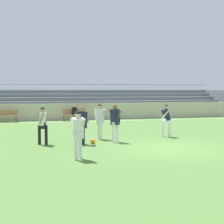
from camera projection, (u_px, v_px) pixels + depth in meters
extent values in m
plane|color=#517A38|center=(169.00, 148.00, 13.48)|extent=(160.00, 160.00, 0.00)
cube|color=white|center=(105.00, 121.00, 25.00)|extent=(44.00, 0.12, 0.01)
cube|color=beige|center=(101.00, 111.00, 26.44)|extent=(48.00, 0.16, 1.28)
cube|color=#9EA3AD|center=(91.00, 114.00, 27.30)|extent=(25.73, 0.36, 0.08)
cube|color=slate|center=(92.00, 116.00, 27.12)|extent=(25.73, 0.04, 0.32)
cube|color=#9EA3AD|center=(90.00, 110.00, 28.02)|extent=(25.73, 0.36, 0.08)
cube|color=slate|center=(90.00, 112.00, 27.84)|extent=(25.73, 0.04, 0.32)
cube|color=#9EA3AD|center=(88.00, 106.00, 28.74)|extent=(25.73, 0.36, 0.08)
cube|color=slate|center=(89.00, 108.00, 28.56)|extent=(25.73, 0.04, 0.32)
cube|color=#9EA3AD|center=(87.00, 101.00, 29.46)|extent=(25.73, 0.36, 0.08)
cube|color=slate|center=(87.00, 103.00, 29.28)|extent=(25.73, 0.04, 0.32)
cube|color=#9EA3AD|center=(85.00, 98.00, 30.18)|extent=(25.73, 0.36, 0.08)
cube|color=slate|center=(86.00, 99.00, 29.99)|extent=(25.73, 0.04, 0.32)
cube|color=#9EA3AD|center=(84.00, 94.00, 30.90)|extent=(25.73, 0.36, 0.08)
cube|color=slate|center=(84.00, 96.00, 30.71)|extent=(25.73, 0.04, 0.32)
cube|color=#9EA3AD|center=(83.00, 90.00, 31.62)|extent=(25.73, 0.36, 0.08)
cube|color=slate|center=(83.00, 92.00, 31.43)|extent=(25.73, 0.04, 0.32)
cube|color=slate|center=(217.00, 102.00, 32.51)|extent=(0.20, 4.95, 2.26)
cylinder|color=slate|center=(82.00, 84.00, 31.82)|extent=(25.73, 0.06, 0.06)
cube|color=#99754C|center=(5.00, 116.00, 23.91)|extent=(1.80, 0.40, 0.06)
cube|color=#99754C|center=(5.00, 112.00, 24.07)|extent=(1.80, 0.05, 0.40)
cylinder|color=#47474C|center=(16.00, 119.00, 24.12)|extent=(0.07, 0.07, 0.45)
cube|color=#99754C|center=(74.00, 115.00, 25.10)|extent=(1.80, 0.40, 0.06)
cube|color=#99754C|center=(74.00, 111.00, 25.26)|extent=(1.80, 0.05, 0.40)
cylinder|color=#47474C|center=(64.00, 118.00, 24.93)|extent=(0.07, 0.07, 0.45)
cylinder|color=#47474C|center=(85.00, 118.00, 25.30)|extent=(0.07, 0.07, 0.45)
cylinder|color=#2D2D38|center=(75.00, 118.00, 24.90)|extent=(0.16, 0.16, 0.45)
cube|color=black|center=(74.00, 111.00, 25.08)|extent=(0.36, 0.24, 0.52)
sphere|color=#A87A5B|center=(74.00, 106.00, 25.06)|extent=(0.21, 0.21, 0.21)
cylinder|color=white|center=(113.00, 132.00, 14.90)|extent=(0.13, 0.13, 0.92)
cylinder|color=white|center=(117.00, 132.00, 15.13)|extent=(0.13, 0.13, 0.92)
cube|color=#232847|center=(115.00, 122.00, 14.99)|extent=(0.41, 0.32, 0.24)
cube|color=#191E38|center=(115.00, 116.00, 14.97)|extent=(0.45, 0.38, 0.58)
cylinder|color=brown|center=(111.00, 114.00, 15.06)|extent=(0.18, 0.37, 0.47)
cylinder|color=brown|center=(119.00, 115.00, 14.87)|extent=(0.18, 0.37, 0.47)
sphere|color=brown|center=(115.00, 107.00, 14.94)|extent=(0.21, 0.21, 0.21)
sphere|color=brown|center=(115.00, 106.00, 14.94)|extent=(0.20, 0.20, 0.20)
cylinder|color=black|center=(83.00, 135.00, 14.25)|extent=(0.13, 0.13, 0.84)
cylinder|color=black|center=(81.00, 134.00, 14.54)|extent=(0.13, 0.13, 0.84)
cube|color=#232847|center=(82.00, 125.00, 14.37)|extent=(0.42, 0.39, 0.24)
cube|color=#191E38|center=(82.00, 118.00, 14.35)|extent=(0.50, 0.48, 0.59)
cylinder|color=#A87A5B|center=(78.00, 118.00, 14.27)|extent=(0.27, 0.33, 0.47)
cylinder|color=#A87A5B|center=(87.00, 117.00, 14.42)|extent=(0.27, 0.33, 0.47)
sphere|color=#A87A5B|center=(82.00, 109.00, 14.32)|extent=(0.21, 0.21, 0.21)
sphere|color=brown|center=(82.00, 109.00, 14.32)|extent=(0.20, 0.20, 0.20)
cylinder|color=black|center=(46.00, 135.00, 14.31)|extent=(0.13, 0.13, 0.84)
cylinder|color=black|center=(39.00, 135.00, 14.34)|extent=(0.13, 0.13, 0.84)
cube|color=black|center=(43.00, 126.00, 14.30)|extent=(0.29, 0.40, 0.24)
cube|color=white|center=(43.00, 119.00, 14.28)|extent=(0.35, 0.43, 0.58)
cylinder|color=#A87A5B|center=(41.00, 118.00, 14.07)|extent=(0.26, 0.12, 0.51)
cylinder|color=#A87A5B|center=(44.00, 117.00, 14.48)|extent=(0.26, 0.12, 0.51)
sphere|color=#A87A5B|center=(42.00, 110.00, 14.25)|extent=(0.21, 0.21, 0.21)
sphere|color=black|center=(42.00, 109.00, 14.25)|extent=(0.20, 0.20, 0.20)
cylinder|color=white|center=(80.00, 146.00, 11.42)|extent=(0.13, 0.13, 0.85)
cylinder|color=white|center=(76.00, 148.00, 11.16)|extent=(0.13, 0.13, 0.85)
cube|color=white|center=(78.00, 135.00, 11.27)|extent=(0.38, 0.26, 0.24)
cube|color=white|center=(78.00, 126.00, 11.24)|extent=(0.41, 0.37, 0.59)
cylinder|color=beige|center=(83.00, 125.00, 11.18)|extent=(0.11, 0.34, 0.48)
cylinder|color=beige|center=(72.00, 125.00, 11.30)|extent=(0.11, 0.34, 0.48)
sphere|color=beige|center=(78.00, 115.00, 11.22)|extent=(0.21, 0.21, 0.21)
sphere|color=black|center=(78.00, 114.00, 11.22)|extent=(0.20, 0.20, 0.20)
cylinder|color=white|center=(99.00, 130.00, 15.71)|extent=(0.13, 0.13, 0.89)
cylinder|color=white|center=(101.00, 130.00, 15.97)|extent=(0.13, 0.13, 0.89)
cube|color=white|center=(100.00, 121.00, 15.81)|extent=(0.36, 0.22, 0.24)
cube|color=white|center=(100.00, 115.00, 15.79)|extent=(0.38, 0.29, 0.58)
cylinder|color=#D6A884|center=(96.00, 114.00, 15.82)|extent=(0.08, 0.32, 0.49)
cylinder|color=#D6A884|center=(104.00, 114.00, 15.75)|extent=(0.08, 0.32, 0.49)
sphere|color=#D6A884|center=(100.00, 107.00, 15.76)|extent=(0.21, 0.21, 0.21)
sphere|color=black|center=(100.00, 106.00, 15.76)|extent=(0.20, 0.20, 0.20)
cylinder|color=white|center=(162.00, 128.00, 16.74)|extent=(0.13, 0.13, 0.82)
cylinder|color=white|center=(169.00, 129.00, 16.67)|extent=(0.13, 0.13, 0.82)
cube|color=white|center=(166.00, 121.00, 16.68)|extent=(0.23, 0.36, 0.24)
cube|color=#191E38|center=(166.00, 115.00, 16.66)|extent=(0.37, 0.39, 0.60)
cylinder|color=beige|center=(166.00, 114.00, 16.86)|extent=(0.40, 0.08, 0.44)
cylinder|color=beige|center=(166.00, 114.00, 16.45)|extent=(0.40, 0.08, 0.44)
sphere|color=beige|center=(166.00, 107.00, 16.63)|extent=(0.21, 0.21, 0.21)
sphere|color=black|center=(166.00, 107.00, 16.63)|extent=(0.20, 0.20, 0.20)
sphere|color=orange|center=(93.00, 141.00, 14.55)|extent=(0.22, 0.22, 0.22)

